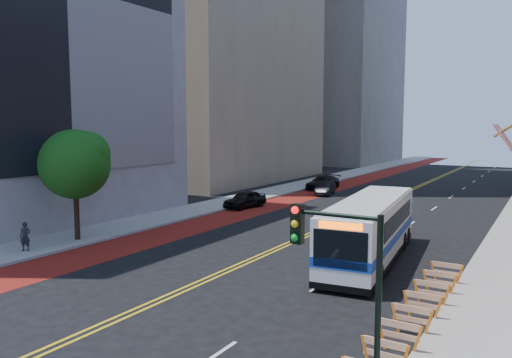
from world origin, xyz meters
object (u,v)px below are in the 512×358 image
Objects in this scene: traffic_signal at (341,273)px; transit_bus at (371,228)px; car_a at (245,199)px; pedestrian at (25,237)px; street_tree at (76,162)px; car_c at (323,182)px; car_b at (325,188)px.

traffic_signal is 0.41× the size of transit_bus.
transit_bus reaches higher than car_a.
pedestrian is (-2.13, -19.37, 0.22)m from car_a.
car_c is (2.67, 31.02, -4.16)m from street_tree.
traffic_signal is 1.17× the size of car_a.
car_b is (-11.98, 22.08, -1.06)m from transit_bus.
street_tree reaches higher than car_a.
car_c reaches higher than car_a.
street_tree is 22.79m from traffic_signal.
car_b is 0.79× the size of car_c.
traffic_signal is 15.19m from transit_bus.
street_tree reaches higher than car_c.
traffic_signal is 31.76m from car_a.
street_tree is at bearing 56.43° from pedestrian.
street_tree is at bearing 155.18° from traffic_signal.
street_tree is at bearing -169.83° from transit_bus.
traffic_signal reaches higher than transit_bus.
traffic_signal is 1.25× the size of car_b.
street_tree is at bearing -89.28° from car_c.
car_a is at bearing 136.87° from transit_bus.
car_c is (0.73, 15.09, 0.01)m from car_a.
street_tree reaches higher than transit_bus.
transit_bus reaches higher than pedestrian.
pedestrian is at bearing -159.92° from transit_bus.
car_c is at bearing 95.52° from car_a.
car_b is at bearing 112.05° from transit_bus.
transit_bus is at bearing -56.13° from car_c.
pedestrian is (-16.85, -8.40, -0.77)m from transit_bus.
traffic_signal reaches higher than car_c.
car_c is at bearing 113.90° from traffic_signal.
pedestrian reaches higher than car_b.
traffic_signal is 44.49m from car_c.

